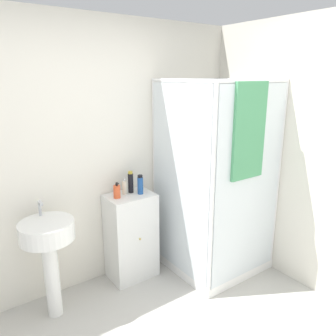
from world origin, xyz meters
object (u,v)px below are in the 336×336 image
Objects in this scene: sink at (48,244)px; shampoo_bottle_blue at (140,185)px; soap_dispenser at (117,191)px; lotion_bottle_white at (124,188)px; shampoo_bottle_tall_black at (131,182)px.

sink is 5.23× the size of shampoo_bottle_blue.
soap_dispenser reaches higher than sink.
soap_dispenser is 0.95× the size of lotion_bottle_white.
lotion_bottle_white is at bearing -175.04° from shampoo_bottle_tall_black.
shampoo_bottle_tall_black is 1.33× the size of lotion_bottle_white.
sink is 4.61× the size of shampoo_bottle_tall_black.
shampoo_bottle_blue reaches higher than lotion_bottle_white.
sink is 0.94m from shampoo_bottle_tall_black.
shampoo_bottle_blue is at bearing 5.25° from sink.
shampoo_bottle_blue is at bearing -57.23° from shampoo_bottle_tall_black.
sink is 0.97m from shampoo_bottle_blue.
shampoo_bottle_tall_black is (0.18, 0.05, 0.04)m from soap_dispenser.
shampoo_bottle_tall_black reaches higher than shampoo_bottle_blue.
soap_dispenser is at bearing -163.11° from shampoo_bottle_tall_black.
shampoo_bottle_blue is (0.06, -0.09, -0.01)m from shampoo_bottle_tall_black.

